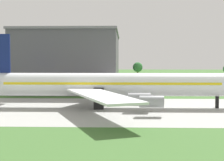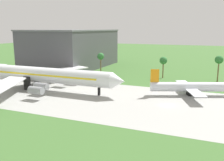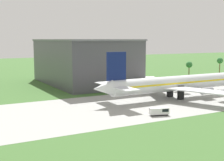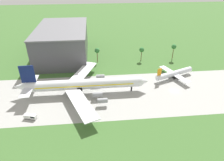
% 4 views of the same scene
% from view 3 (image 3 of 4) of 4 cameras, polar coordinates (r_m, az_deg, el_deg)
% --- Properties ---
extents(jet_airliner, '(74.06, 62.35, 18.48)m').
position_cam_3_polar(jet_airliner, '(124.08, 12.17, -0.48)').
color(jet_airliner, white).
rests_on(jet_airliner, ground_plane).
extents(baggage_tug, '(6.14, 3.49, 2.34)m').
position_cam_3_polar(baggage_tug, '(95.12, 8.73, -5.58)').
color(baggage_tug, black).
rests_on(baggage_tug, ground_plane).
extents(terminal_building, '(36.72, 61.20, 22.77)m').
position_cam_3_polar(terminal_building, '(161.96, -5.20, 3.49)').
color(terminal_building, '#47474C').
rests_on(terminal_building, ground_plane).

